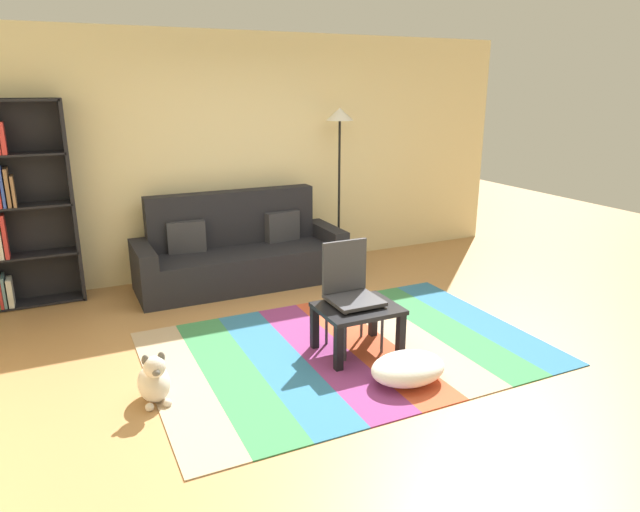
# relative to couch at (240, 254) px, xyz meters

# --- Properties ---
(ground_plane) EXTENTS (14.00, 14.00, 0.00)m
(ground_plane) POSITION_rel_couch_xyz_m (0.34, -2.02, -0.34)
(ground_plane) COLOR #B27F4C
(back_wall) EXTENTS (6.80, 0.10, 2.70)m
(back_wall) POSITION_rel_couch_xyz_m (0.34, 0.53, 1.01)
(back_wall) COLOR beige
(back_wall) RESTS_ON ground_plane
(rug) EXTENTS (3.20, 2.17, 0.01)m
(rug) POSITION_rel_couch_xyz_m (0.28, -2.00, -0.33)
(rug) COLOR tan
(rug) RESTS_ON ground_plane
(couch) EXTENTS (2.26, 0.80, 1.00)m
(couch) POSITION_rel_couch_xyz_m (0.00, 0.00, 0.00)
(couch) COLOR black
(couch) RESTS_ON ground_plane
(bookshelf) EXTENTS (0.90, 0.28, 2.01)m
(bookshelf) POSITION_rel_couch_xyz_m (-2.17, 0.29, 0.69)
(bookshelf) COLOR black
(bookshelf) RESTS_ON ground_plane
(coffee_table) EXTENTS (0.65, 0.52, 0.40)m
(coffee_table) POSITION_rel_couch_xyz_m (0.33, -2.09, -0.01)
(coffee_table) COLOR black
(coffee_table) RESTS_ON rug
(pouf) EXTENTS (0.58, 0.43, 0.21)m
(pouf) POSITION_rel_couch_xyz_m (0.43, -2.69, -0.22)
(pouf) COLOR white
(pouf) RESTS_ON rug
(dog) EXTENTS (0.22, 0.35, 0.40)m
(dog) POSITION_rel_couch_xyz_m (-1.31, -2.15, -0.18)
(dog) COLOR beige
(dog) RESTS_ON ground_plane
(standing_lamp) EXTENTS (0.32, 0.32, 1.88)m
(standing_lamp) POSITION_rel_couch_xyz_m (1.31, 0.15, 1.23)
(standing_lamp) COLOR black
(standing_lamp) RESTS_ON ground_plane
(tv_remote) EXTENTS (0.05, 0.15, 0.02)m
(tv_remote) POSITION_rel_couch_xyz_m (0.36, -2.08, 0.08)
(tv_remote) COLOR black
(tv_remote) RESTS_ON coffee_table
(folding_chair) EXTENTS (0.40, 0.40, 0.90)m
(folding_chair) POSITION_rel_couch_xyz_m (0.34, -1.94, 0.20)
(folding_chair) COLOR #38383D
(folding_chair) RESTS_ON ground_plane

